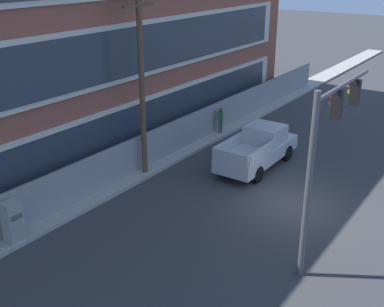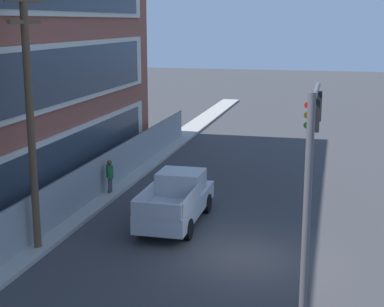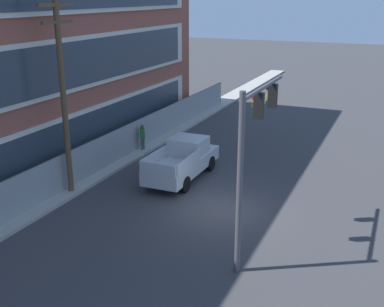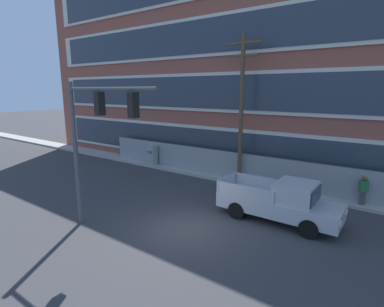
% 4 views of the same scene
% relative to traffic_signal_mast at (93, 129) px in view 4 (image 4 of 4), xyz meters
% --- Properties ---
extents(ground_plane, '(160.00, 160.00, 0.00)m').
position_rel_traffic_signal_mast_xyz_m(ground_plane, '(2.95, 2.19, -4.40)').
color(ground_plane, '#38383A').
extents(sidewalk_building_side, '(80.00, 1.62, 0.16)m').
position_rel_traffic_signal_mast_xyz_m(sidewalk_building_side, '(2.95, 9.75, -4.32)').
color(sidewalk_building_side, '#9E9B93').
rests_on(sidewalk_building_side, ground).
extents(brick_mill_building, '(38.04, 10.64, 15.22)m').
position_rel_traffic_signal_mast_xyz_m(brick_mill_building, '(-0.55, 15.58, 3.23)').
color(brick_mill_building, brown).
rests_on(brick_mill_building, ground).
extents(chain_link_fence, '(32.82, 0.06, 1.94)m').
position_rel_traffic_signal_mast_xyz_m(chain_link_fence, '(6.54, 9.72, -3.41)').
color(chain_link_fence, gray).
rests_on(chain_link_fence, ground).
extents(traffic_signal_mast, '(4.90, 0.43, 6.25)m').
position_rel_traffic_signal_mast_xyz_m(traffic_signal_mast, '(0.00, 0.00, 0.00)').
color(traffic_signal_mast, '#4C4C51').
rests_on(traffic_signal_mast, ground).
extents(pickup_truck_silver, '(5.50, 2.06, 1.97)m').
position_rel_traffic_signal_mast_xyz_m(pickup_truck_silver, '(5.96, 5.40, -3.46)').
color(pickup_truck_silver, '#B2B5BA').
rests_on(pickup_truck_silver, ground).
extents(utility_pole_near_corner, '(2.27, 0.26, 9.10)m').
position_rel_traffic_signal_mast_xyz_m(utility_pole_near_corner, '(1.86, 9.37, 0.60)').
color(utility_pole_near_corner, brown).
rests_on(utility_pole_near_corner, ground).
extents(electrical_cabinet, '(0.64, 0.55, 1.72)m').
position_rel_traffic_signal_mast_xyz_m(electrical_cabinet, '(-5.59, 9.29, -3.53)').
color(electrical_cabinet, '#939993').
rests_on(electrical_cabinet, ground).
extents(pedestrian_near_cabinet, '(0.46, 0.43, 1.69)m').
position_rel_traffic_signal_mast_xyz_m(pedestrian_near_cabinet, '(8.81, 9.39, -3.42)').
color(pedestrian_near_cabinet, '#4C4C51').
rests_on(pedestrian_near_cabinet, ground).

